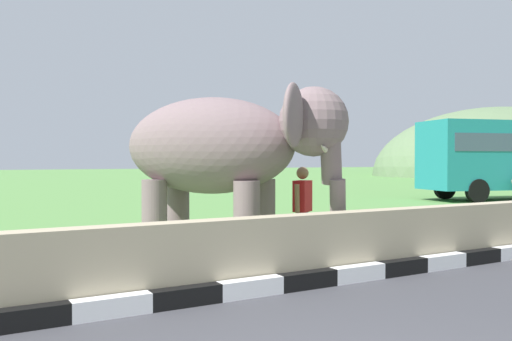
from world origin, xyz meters
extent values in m
cube|color=black|center=(-1.70, 3.57, 0.12)|extent=(0.90, 0.20, 0.24)
cube|color=white|center=(-0.80, 3.57, 0.12)|extent=(0.90, 0.20, 0.24)
cube|color=black|center=(0.10, 3.57, 0.12)|extent=(0.90, 0.20, 0.24)
cube|color=white|center=(1.00, 3.57, 0.12)|extent=(0.90, 0.20, 0.24)
cube|color=black|center=(1.90, 3.57, 0.12)|extent=(0.90, 0.20, 0.24)
cube|color=white|center=(2.80, 3.57, 0.12)|extent=(0.90, 0.20, 0.24)
cube|color=black|center=(3.70, 3.57, 0.12)|extent=(0.90, 0.20, 0.24)
cube|color=white|center=(4.60, 3.57, 0.12)|extent=(0.90, 0.20, 0.24)
cube|color=black|center=(5.50, 3.57, 0.12)|extent=(0.90, 0.20, 0.24)
cube|color=white|center=(6.40, 3.57, 0.12)|extent=(0.90, 0.20, 0.24)
cube|color=tan|center=(2.00, 3.87, 0.50)|extent=(28.00, 0.36, 1.00)
cylinder|color=slate|center=(2.55, 5.84, 0.72)|extent=(0.44, 0.44, 1.44)
cylinder|color=slate|center=(1.88, 5.25, 0.72)|extent=(0.44, 0.44, 1.44)
cylinder|color=slate|center=(1.43, 7.11, 0.72)|extent=(0.44, 0.44, 1.44)
cylinder|color=slate|center=(0.75, 6.52, 0.72)|extent=(0.44, 0.44, 1.44)
ellipsoid|color=slate|center=(1.65, 6.18, 2.04)|extent=(3.26, 3.38, 1.70)
sphere|color=slate|center=(2.90, 4.78, 2.42)|extent=(1.16, 1.16, 1.16)
ellipsoid|color=#D84C8C|center=(3.09, 4.57, 2.57)|extent=(0.72, 0.69, 0.44)
ellipsoid|color=slate|center=(3.38, 5.41, 2.47)|extent=(0.83, 0.78, 1.00)
ellipsoid|color=slate|center=(2.22, 4.37, 2.47)|extent=(0.83, 0.78, 1.00)
cylinder|color=slate|center=(3.09, 4.57, 1.87)|extent=(0.63, 0.61, 1.00)
cylinder|color=slate|center=(3.17, 4.48, 1.07)|extent=(0.43, 0.42, 0.82)
cone|color=beige|center=(3.26, 4.80, 1.97)|extent=(0.52, 0.48, 0.22)
cone|color=beige|center=(2.84, 4.42, 1.97)|extent=(0.52, 0.48, 0.22)
cylinder|color=navy|center=(3.46, 5.83, 0.41)|extent=(0.15, 0.15, 0.82)
cylinder|color=navy|center=(3.29, 5.73, 0.41)|extent=(0.15, 0.15, 0.82)
cube|color=red|center=(3.37, 5.78, 1.11)|extent=(0.47, 0.42, 0.58)
cylinder|color=#9E7251|center=(3.59, 5.92, 1.08)|extent=(0.15, 0.14, 0.52)
cylinder|color=#9E7251|center=(3.16, 5.64, 1.08)|extent=(0.15, 0.14, 0.52)
sphere|color=#9E7251|center=(3.37, 5.78, 1.54)|extent=(0.23, 0.23, 0.23)
cube|color=teal|center=(19.85, 12.85, 2.00)|extent=(8.70, 4.62, 3.00)
cube|color=#3F5160|center=(19.85, 12.85, 2.54)|extent=(8.07, 4.48, 0.76)
cylinder|color=black|center=(17.58, 14.67, 0.50)|extent=(1.04, 0.55, 1.00)
cylinder|color=black|center=(16.97, 12.45, 0.50)|extent=(1.04, 0.55, 1.00)
ellipsoid|color=#617B54|center=(55.00, 38.58, 0.00)|extent=(32.54, 26.03, 16.15)
camera|label=1|loc=(-2.44, -2.50, 1.77)|focal=38.05mm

